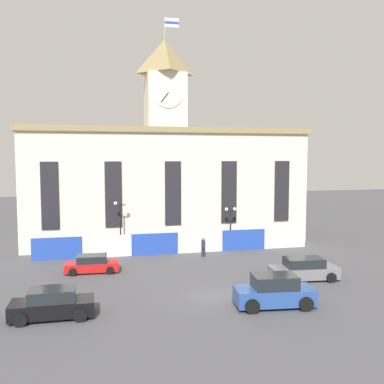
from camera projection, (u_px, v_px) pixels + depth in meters
ground_plane at (216, 296)px, 29.72m from camera, size 160.00×160.00×0.00m
civic_building at (165, 180)px, 49.22m from camera, size 31.38×9.89×25.18m
banner_fence at (178, 243)px, 42.69m from camera, size 27.75×0.12×2.11m
street_lamp_far_left at (120, 216)px, 42.25m from camera, size 1.26×0.36×5.25m
street_lamp_right at (231, 218)px, 44.90m from camera, size 1.26×0.36×4.34m
car_gray_pickup at (304, 270)px, 33.64m from camera, size 5.46×2.74×1.75m
car_red_sedan at (92, 264)px, 35.82m from camera, size 4.49×2.32×1.45m
car_blue_van at (274, 292)px, 27.59m from camera, size 5.29×2.82×2.10m
car_black_suv at (52, 304)px, 25.72m from camera, size 4.92×2.40×1.80m
pedestrian at (203, 246)px, 41.32m from camera, size 0.54×0.54×1.87m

